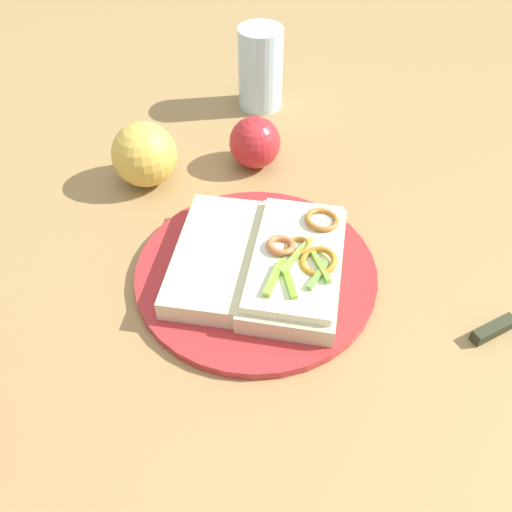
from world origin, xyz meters
TOP-DOWN VIEW (x-y plane):
  - ground_plane at (0.00, 0.00)m, footprint 2.00×2.00m
  - plate at (0.00, 0.00)m, footprint 0.26×0.26m
  - sandwich at (-0.01, -0.04)m, footprint 0.19×0.12m
  - bread_slice_side at (0.01, 0.04)m, footprint 0.18×0.11m
  - apple_0 at (0.20, 0.01)m, footprint 0.10×0.10m
  - apple_2 at (0.16, 0.14)m, footprint 0.12×0.12m
  - drinking_glass at (0.36, 0.00)m, footprint 0.07×0.07m
  - knife at (-0.06, -0.25)m, footprint 0.07×0.12m

SIDE VIEW (x-z plane):
  - ground_plane at x=0.00m, z-range 0.00..0.00m
  - plate at x=0.00m, z-range 0.00..0.01m
  - knife at x=-0.06m, z-range 0.00..0.01m
  - bread_slice_side at x=0.01m, z-range 0.01..0.03m
  - sandwich at x=-0.01m, z-range 0.01..0.05m
  - apple_0 at x=0.20m, z-range 0.00..0.07m
  - apple_2 at x=0.16m, z-range 0.00..0.08m
  - drinking_glass at x=0.36m, z-range 0.00..0.12m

